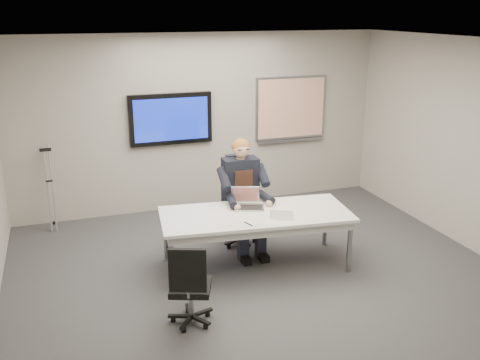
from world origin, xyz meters
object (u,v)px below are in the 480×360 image
object	(u,v)px
conference_table	(256,219)
office_chair_near	(191,299)
office_chair_far	(239,221)
seated_person	(245,208)
laptop	(248,202)

from	to	relation	value
conference_table	office_chair_near	world-z (taller)	office_chair_near
office_chair_far	office_chair_near	xyz separation A→B (m)	(-1.14, -1.78, -0.03)
office_chair_far	seated_person	size ratio (longest dim) A/B	0.68
office_chair_far	seated_person	distance (m)	0.40
conference_table	office_chair_near	size ratio (longest dim) A/B	2.62
laptop	office_chair_far	bearing A→B (deg)	102.84
office_chair_near	laptop	distance (m)	1.74
office_chair_far	laptop	world-z (taller)	office_chair_far
office_chair_far	laptop	size ratio (longest dim) A/B	2.33
office_chair_near	office_chair_far	bearing A→B (deg)	-102.20
office_chair_near	seated_person	xyz separation A→B (m)	(1.13, 1.51, 0.32)
conference_table	seated_person	bearing A→B (deg)	93.07
conference_table	laptop	distance (m)	0.28
office_chair_near	laptop	size ratio (longest dim) A/B	2.11
office_chair_far	laptop	bearing A→B (deg)	-88.15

